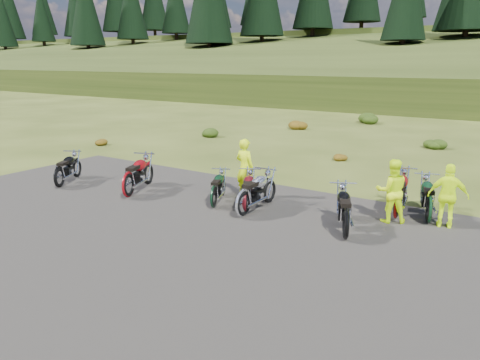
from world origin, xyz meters
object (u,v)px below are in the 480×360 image
Objects in this scene: motorcycle_3 at (243,218)px; person_middle at (245,169)px; motorcycle_0 at (60,188)px; motorcycle_7 at (427,224)px.

motorcycle_3 is 1.20× the size of person_middle.
person_middle is (5.91, 2.63, 0.94)m from motorcycle_0.
person_middle is at bearing 78.42° from motorcycle_7.
motorcycle_0 is 0.98× the size of motorcycle_7.
motorcycle_7 is at bearing -166.67° from person_middle.
motorcycle_3 is (6.99, 0.89, 0.00)m from motorcycle_0.
motorcycle_3 is 1.05× the size of motorcycle_7.
motorcycle_0 is 6.53m from person_middle.
motorcycle_3 is at bearing 128.96° from person_middle.
motorcycle_7 is 5.63m from person_middle.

